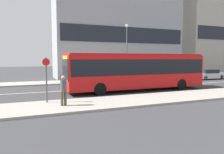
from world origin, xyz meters
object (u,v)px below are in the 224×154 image
(parked_car_0, at_px, (175,76))
(parked_car_1, at_px, (208,75))
(pedestrian_near_stop, at_px, (63,89))
(bus_stop_sign, at_px, (46,76))
(city_bus, at_px, (137,69))
(street_lamp, at_px, (127,46))

(parked_car_0, xyz_separation_m, parked_car_1, (5.26, -0.10, 0.01))
(parked_car_0, xyz_separation_m, pedestrian_near_stop, (-15.41, -9.71, 0.47))
(bus_stop_sign, bearing_deg, city_bus, 21.33)
(bus_stop_sign, xyz_separation_m, street_lamp, (10.38, 10.29, 2.51))
(parked_car_0, relative_size, street_lamp, 0.59)
(city_bus, height_order, street_lamp, street_lamp)
(pedestrian_near_stop, xyz_separation_m, street_lamp, (9.60, 11.54, 3.13))
(parked_car_0, distance_m, street_lamp, 7.07)
(city_bus, distance_m, parked_car_0, 10.08)
(pedestrian_near_stop, bearing_deg, parked_car_0, 19.08)
(parked_car_1, distance_m, pedestrian_near_stop, 22.80)
(city_bus, bearing_deg, street_lamp, 70.26)
(parked_car_0, height_order, bus_stop_sign, bus_stop_sign)
(parked_car_0, xyz_separation_m, bus_stop_sign, (-16.18, -8.46, 1.08))
(city_bus, height_order, parked_car_1, city_bus)
(pedestrian_near_stop, height_order, street_lamp, street_lamp)
(city_bus, height_order, parked_car_0, city_bus)
(city_bus, bearing_deg, pedestrian_near_stop, -148.53)
(parked_car_1, distance_m, street_lamp, 11.80)
(pedestrian_near_stop, bearing_deg, bus_stop_sign, 108.76)
(parked_car_0, bearing_deg, parked_car_1, -1.08)
(parked_car_1, height_order, street_lamp, street_lamp)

